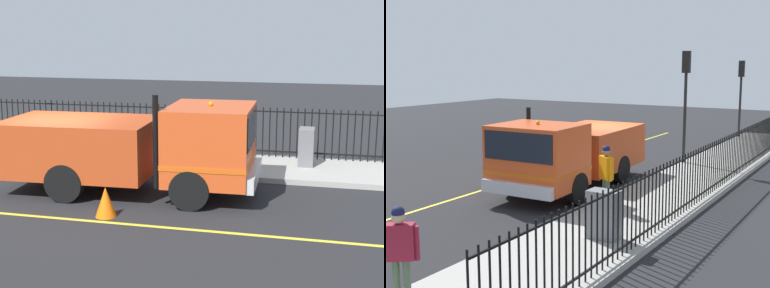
# 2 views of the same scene
# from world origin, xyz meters

# --- Properties ---
(ground_plane) EXTENTS (60.40, 60.40, 0.00)m
(ground_plane) POSITION_xyz_m (0.00, 0.00, 0.00)
(ground_plane) COLOR #232326
(ground_plane) RESTS_ON ground
(sidewalk_slab) EXTENTS (2.88, 27.45, 0.15)m
(sidewalk_slab) POSITION_xyz_m (3.11, 0.00, 0.08)
(sidewalk_slab) COLOR #A3A099
(sidewalk_slab) RESTS_ON ground
(lane_marking) EXTENTS (0.12, 24.71, 0.01)m
(lane_marking) POSITION_xyz_m (-2.33, 0.00, 0.00)
(lane_marking) COLOR yellow
(lane_marking) RESTS_ON ground
(work_truck) EXTENTS (2.73, 6.64, 2.70)m
(work_truck) POSITION_xyz_m (0.01, -2.49, 1.30)
(work_truck) COLOR #D84C1E
(work_truck) RESTS_ON ground
(worker_standing) EXTENTS (0.53, 0.47, 1.74)m
(worker_standing) POSITION_xyz_m (2.33, -4.15, 1.22)
(worker_standing) COLOR orange
(worker_standing) RESTS_ON sidewalk_slab
(pedestrian_distant) EXTENTS (0.53, 0.45, 1.70)m
(pedestrian_distant) POSITION_xyz_m (2.22, -11.01, 1.19)
(pedestrian_distant) COLOR maroon
(pedestrian_distant) RESTS_ON sidewalk_slab
(iron_fence) EXTENTS (0.04, 23.37, 1.58)m
(iron_fence) POSITION_xyz_m (4.31, -0.00, 0.95)
(iron_fence) COLOR black
(iron_fence) RESTS_ON sidewalk_slab
(traffic_light_near) EXTENTS (0.31, 0.22, 4.40)m
(traffic_light_near) POSITION_xyz_m (1.86, 3.32, 3.25)
(traffic_light_near) COLOR black
(traffic_light_near) RESTS_ON sidewalk_slab
(traffic_light_mid) EXTENTS (0.32, 0.24, 4.04)m
(traffic_light_mid) POSITION_xyz_m (1.89, 11.82, 3.02)
(traffic_light_mid) COLOR black
(traffic_light_mid) RESTS_ON sidewalk_slab
(utility_cabinet) EXTENTS (0.71, 0.44, 1.11)m
(utility_cabinet) POSITION_xyz_m (3.46, -6.38, 0.71)
(utility_cabinet) COLOR slate
(utility_cabinet) RESTS_ON sidewalk_slab
(traffic_cone) EXTENTS (0.48, 0.48, 0.69)m
(traffic_cone) POSITION_xyz_m (-1.96, -2.17, 0.35)
(traffic_cone) COLOR orange
(traffic_cone) RESTS_ON ground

